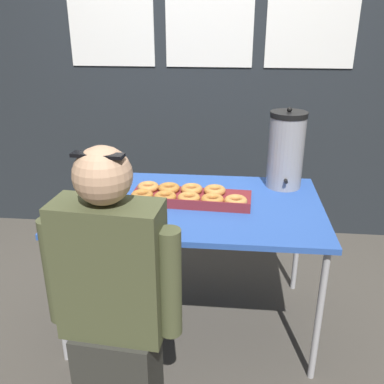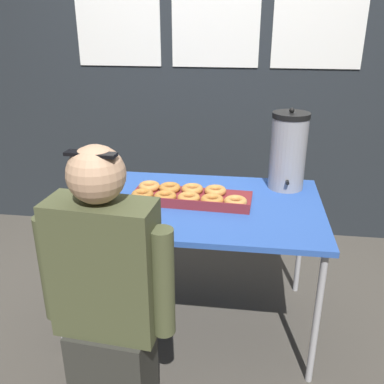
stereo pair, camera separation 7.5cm
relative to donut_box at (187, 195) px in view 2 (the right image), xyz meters
name	(u,v)px [view 2 (the right image)]	position (x,y,z in m)	size (l,w,h in m)	color
ground_plane	(193,319)	(0.04, -0.04, -0.77)	(12.00, 12.00, 0.00)	#4C473F
back_wall	(215,72)	(0.04, 1.19, 0.49)	(6.00, 0.11, 2.51)	#23282D
folding_table	(193,211)	(0.04, -0.04, -0.07)	(1.33, 0.84, 0.75)	#2D56B2
donut_box	(187,195)	(0.00, 0.00, 0.00)	(0.65, 0.30, 0.05)	maroon
coffee_urn	(288,151)	(0.52, 0.25, 0.19)	(0.20, 0.23, 0.45)	#939399
cell_phone	(87,215)	(-0.45, -0.27, -0.02)	(0.09, 0.16, 0.01)	black
person_seated	(108,305)	(-0.21, -0.73, -0.17)	(0.54, 0.25, 1.25)	#33332D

